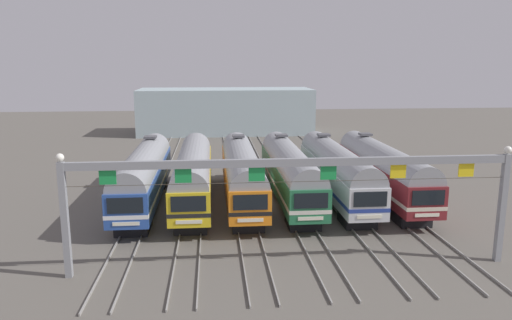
{
  "coord_description": "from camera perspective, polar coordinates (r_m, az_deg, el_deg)",
  "views": [
    {
      "loc": [
        -4.41,
        -39.52,
        11.73
      ],
      "look_at": [
        -0.49,
        3.67,
        2.93
      ],
      "focal_mm": 34.2,
      "sensor_mm": 36.0,
      "label": 1
    }
  ],
  "objects": [
    {
      "name": "ground_plane",
      "position": [
        41.46,
        1.14,
        -4.96
      ],
      "size": [
        160.0,
        160.0,
        0.0
      ],
      "primitive_type": "plane",
      "color": "#5B564F"
    },
    {
      "name": "commuter_train_silver",
      "position": [
        41.86,
        9.39,
        -1.16
      ],
      "size": [
        2.88,
        18.06,
        5.05
      ],
      "color": "silver",
      "rests_on": "ground"
    },
    {
      "name": "commuter_train_blue",
      "position": [
        40.93,
        -12.97,
        -1.59
      ],
      "size": [
        2.88,
        18.06,
        5.05
      ],
      "color": "#284C9E",
      "rests_on": "ground"
    },
    {
      "name": "maintenance_building",
      "position": [
        81.28,
        -3.56,
        5.74
      ],
      "size": [
        28.2,
        10.0,
        7.29
      ],
      "primitive_type": "cube",
      "color": "#9EB2B7",
      "rests_on": "ground"
    },
    {
      "name": "commuter_train_orange",
      "position": [
        40.61,
        -1.66,
        -1.39
      ],
      "size": [
        2.88,
        18.06,
        5.05
      ],
      "color": "orange",
      "rests_on": "ground"
    },
    {
      "name": "commuter_train_maroon",
      "position": [
        43.04,
        14.57,
        -1.03
      ],
      "size": [
        2.88,
        18.06,
        5.05
      ],
      "color": "maroon",
      "rests_on": "ground"
    },
    {
      "name": "commuter_train_yellow",
      "position": [
        40.57,
        -7.34,
        -1.5
      ],
      "size": [
        2.88,
        18.06,
        4.77
      ],
      "color": "gold",
      "rests_on": "ground"
    },
    {
      "name": "catenary_gantry",
      "position": [
        27.15,
        4.31,
        -2.17
      ],
      "size": [
        25.33,
        0.44,
        6.97
      ],
      "color": "gray",
      "rests_on": "ground"
    },
    {
      "name": "commuter_train_green",
      "position": [
        41.04,
        3.95,
        -1.28
      ],
      "size": [
        2.88,
        18.06,
        5.05
      ],
      "color": "#236B42",
      "rests_on": "ground"
    },
    {
      "name": "track_bed",
      "position": [
        57.87,
        -0.7,
        -0.14
      ],
      "size": [
        21.59,
        70.0,
        0.15
      ],
      "color": "gray",
      "rests_on": "ground"
    }
  ]
}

